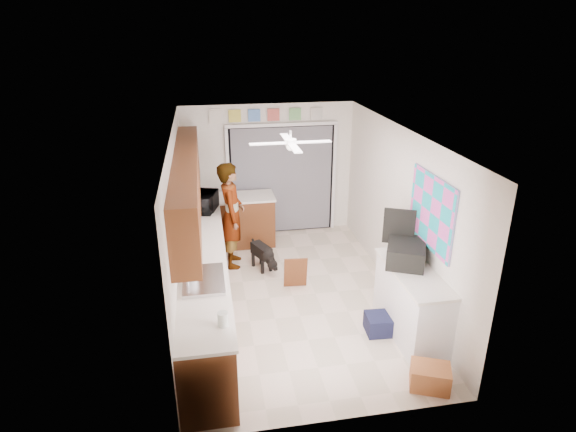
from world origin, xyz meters
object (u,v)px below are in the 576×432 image
microwave (204,202)px  navy_crate (381,324)px  paper_towel_roll (192,269)px  suitcase (406,253)px  man (232,215)px  soap_bottle (191,257)px  dog (262,255)px  cardboard_box (430,377)px

microwave → navy_crate: size_ratio=1.34×
paper_towel_roll → suitcase: bearing=-0.9°
man → soap_bottle: bearing=164.9°
man → dog: (0.45, -0.25, -0.66)m
cardboard_box → man: 4.01m
paper_towel_roll → cardboard_box: paper_towel_roll is taller
suitcase → navy_crate: bearing=-129.4°
soap_bottle → paper_towel_roll: (0.01, -0.27, -0.03)m
soap_bottle → suitcase: size_ratio=0.51×
cardboard_box → navy_crate: (-0.17, 1.10, -0.01)m
paper_towel_roll → man: bearing=73.6°
navy_crate → man: man is taller
suitcase → cardboard_box: (-0.15, -1.25, -0.94)m
paper_towel_roll → man: (0.62, 2.11, -0.18)m
suitcase → cardboard_box: size_ratio=1.45×
soap_bottle → paper_towel_roll: bearing=-87.5°
navy_crate → man: size_ratio=0.23×
man → dog: man is taller
paper_towel_roll → man: 2.21m
paper_towel_roll → suitcase: 2.75m
microwave → navy_crate: (2.24, -2.50, -0.97)m
soap_bottle → man: bearing=71.1°
suitcase → dog: 2.67m
microwave → dog: 1.31m
cardboard_box → navy_crate: 1.11m
navy_crate → man: (-1.80, 2.31, 0.77)m
suitcase → dog: suitcase is taller
suitcase → cardboard_box: suitcase is taller
microwave → paper_towel_roll: size_ratio=2.05×
navy_crate → dog: bearing=123.3°
dog → soap_bottle: bearing=-147.8°
suitcase → man: bearing=159.4°
suitcase → microwave: bearing=162.3°
navy_crate → dog: dog is taller
soap_bottle → cardboard_box: soap_bottle is taller
microwave → soap_bottle: soap_bottle is taller
microwave → suitcase: size_ratio=0.87×
microwave → cardboard_box: (2.41, -3.60, -0.96)m
cardboard_box → navy_crate: bearing=98.9°
navy_crate → dog: 2.46m
navy_crate → man: bearing=128.0°
microwave → paper_towel_roll: microwave is taller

